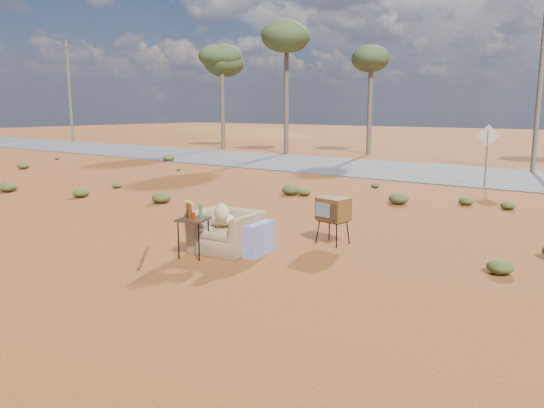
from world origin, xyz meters
The scene contains 14 objects.
ground centered at (0.00, 0.00, 0.00)m, with size 140.00×140.00×0.00m, color brown.
highway centered at (0.00, 15.00, 0.02)m, with size 140.00×7.00×0.04m, color #565659.
dirt_mound centered at (-30.00, 34.00, 0.00)m, with size 26.00×18.00×2.00m, color brown.
armchair centered at (-0.04, 0.17, 0.49)m, with size 1.48×1.05×1.05m.
tv_unit centered at (1.23, 1.87, 0.71)m, with size 0.66×0.56×0.96m.
side_table centered at (-0.39, -0.51, 0.77)m, with size 0.65×0.65×1.04m.
rusty_bar centered at (-1.00, -1.18, 0.02)m, with size 0.04×0.04×1.48m, color #4B2114.
road_sign centered at (1.50, 12.00, 1.50)m, with size 0.78×0.06×2.19m.
eucalyptus_far_left centered at (-18.00, 20.00, 5.94)m, with size 3.20×3.20×7.10m.
eucalyptus_left centered at (-12.00, 19.00, 6.92)m, with size 3.20×3.20×8.10m.
eucalyptus_near_left centered at (-8.00, 22.00, 5.45)m, with size 3.20×3.20×6.60m.
utility_pole_west centered at (-32.00, 17.50, 4.15)m, with size 1.40×0.20×8.00m.
utility_pole_center centered at (2.00, 17.50, 4.15)m, with size 1.40×0.20×8.00m.
scrub_patch centered at (-0.82, 4.41, 0.14)m, with size 17.49×8.07×0.33m.
Camera 1 is at (6.53, -7.33, 2.73)m, focal length 35.00 mm.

